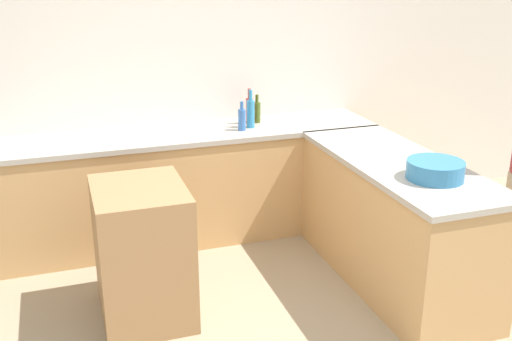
% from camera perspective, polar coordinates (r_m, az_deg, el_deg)
% --- Properties ---
extents(wall_back, '(8.00, 0.06, 2.70)m').
position_cam_1_polar(wall_back, '(5.09, -8.20, 9.36)').
color(wall_back, white).
rests_on(wall_back, ground_plane).
extents(counter_back, '(3.24, 0.67, 0.92)m').
position_cam_1_polar(counter_back, '(5.00, -6.96, -1.39)').
color(counter_back, tan).
rests_on(counter_back, ground_plane).
extents(counter_peninsula, '(0.69, 1.80, 0.92)m').
position_cam_1_polar(counter_peninsula, '(4.39, 13.01, -4.75)').
color(counter_peninsula, tan).
rests_on(counter_peninsula, ground_plane).
extents(island_table, '(0.57, 0.69, 0.90)m').
position_cam_1_polar(island_table, '(3.94, -10.73, -7.70)').
color(island_table, '#997047').
rests_on(island_table, ground_plane).
extents(mixing_bowl, '(0.36, 0.36, 0.12)m').
position_cam_1_polar(mixing_bowl, '(3.92, 16.70, 0.05)').
color(mixing_bowl, teal).
rests_on(mixing_bowl, counter_peninsula).
extents(olive_oil_bottle, '(0.06, 0.06, 0.24)m').
position_cam_1_polar(olive_oil_bottle, '(5.09, 0.09, 5.65)').
color(olive_oil_bottle, '#475B1E').
rests_on(olive_oil_bottle, counter_back).
extents(hot_sauce_bottle, '(0.06, 0.06, 0.30)m').
position_cam_1_polar(hot_sauce_bottle, '(5.04, -0.64, 5.80)').
color(hot_sauce_bottle, red).
rests_on(hot_sauce_bottle, counter_back).
extents(water_bottle_blue, '(0.06, 0.06, 0.24)m').
position_cam_1_polar(water_bottle_blue, '(4.85, -1.36, 4.94)').
color(water_bottle_blue, '#386BB7').
rests_on(water_bottle_blue, counter_back).
extents(dish_soap_bottle, '(0.07, 0.07, 0.31)m').
position_cam_1_polar(dish_soap_bottle, '(4.92, -0.52, 5.53)').
color(dish_soap_bottle, '#338CBF').
rests_on(dish_soap_bottle, counter_back).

